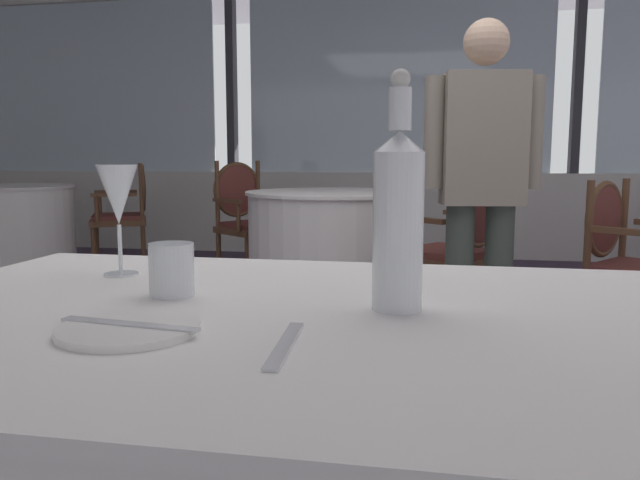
% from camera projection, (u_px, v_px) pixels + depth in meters
% --- Properties ---
extents(ground_plane, '(14.22, 14.22, 0.00)m').
position_uv_depth(ground_plane, '(323.00, 421.00, 2.34)').
color(ground_plane, '#47384C').
extents(window_wall_far, '(10.86, 0.14, 2.91)m').
position_uv_depth(window_wall_far, '(395.00, 142.00, 6.18)').
color(window_wall_far, silver).
rests_on(window_wall_far, ground_plane).
extents(side_plate, '(0.18, 0.18, 0.01)m').
position_uv_depth(side_plate, '(129.00, 329.00, 0.79)').
color(side_plate, white).
rests_on(side_plate, foreground_table).
extents(butter_knife, '(0.20, 0.04, 0.00)m').
position_uv_depth(butter_knife, '(129.00, 325.00, 0.78)').
color(butter_knife, silver).
rests_on(butter_knife, foreground_table).
extents(dinner_fork, '(0.03, 0.18, 0.00)m').
position_uv_depth(dinner_fork, '(285.00, 345.00, 0.73)').
color(dinner_fork, silver).
rests_on(dinner_fork, foreground_table).
extents(water_bottle, '(0.07, 0.07, 0.35)m').
position_uv_depth(water_bottle, '(398.00, 215.00, 0.89)').
color(water_bottle, white).
rests_on(water_bottle, foreground_table).
extents(wine_glass, '(0.08, 0.08, 0.21)m').
position_uv_depth(wine_glass, '(118.00, 197.00, 1.15)').
color(wine_glass, white).
rests_on(wine_glass, foreground_table).
extents(water_tumbler, '(0.07, 0.07, 0.09)m').
position_uv_depth(water_tumbler, '(172.00, 269.00, 0.99)').
color(water_tumbler, white).
rests_on(water_tumbler, foreground_table).
extents(background_table_1, '(1.12, 1.12, 0.77)m').
position_uv_depth(background_table_1, '(6.00, 232.00, 5.11)').
color(background_table_1, white).
rests_on(background_table_1, ground_plane).
extents(dining_chair_1_0, '(0.62, 0.64, 0.95)m').
position_uv_depth(dining_chair_1_0, '(128.00, 208.00, 5.36)').
color(dining_chair_1_0, brown).
rests_on(dining_chair_1_0, ground_plane).
extents(background_table_2, '(1.20, 1.20, 0.77)m').
position_uv_depth(background_table_2, '(334.00, 247.00, 4.22)').
color(background_table_2, white).
rests_on(background_table_2, ground_plane).
extents(dining_chair_2_0, '(0.65, 0.66, 0.98)m').
position_uv_depth(dining_chair_2_0, '(460.00, 236.00, 3.44)').
color(dining_chair_2_0, brown).
rests_on(dining_chair_2_0, ground_plane).
extents(dining_chair_2_1, '(0.65, 0.66, 0.97)m').
position_uv_depth(dining_chair_2_1, '(246.00, 212.00, 4.96)').
color(dining_chair_2_1, brown).
rests_on(dining_chair_2_1, ground_plane).
extents(dining_chair_3_0, '(0.65, 0.66, 0.89)m').
position_uv_depth(dining_chair_3_0, '(630.00, 255.00, 2.99)').
color(dining_chair_3_0, brown).
rests_on(dining_chair_3_0, ground_plane).
extents(diner_person_1, '(0.53, 0.25, 1.60)m').
position_uv_depth(diner_person_1, '(482.00, 177.00, 2.78)').
color(diner_person_1, '#424C42').
rests_on(diner_person_1, ground_plane).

